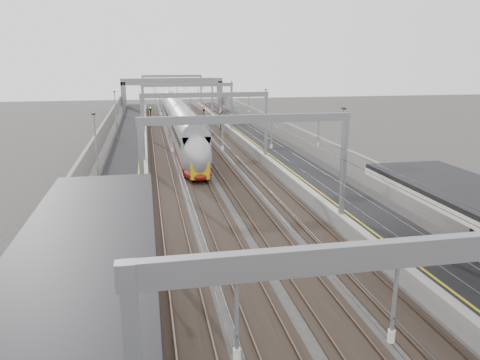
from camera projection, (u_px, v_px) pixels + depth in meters
name	position (u px, v px, depth m)	size (l,w,h in m)	color
platform_left	(128.00, 159.00, 49.79)	(4.00, 120.00, 1.00)	black
platform_right	(273.00, 153.00, 52.83)	(4.00, 120.00, 1.00)	black
tracks	(203.00, 160.00, 51.42)	(11.40, 140.00, 0.20)	black
overhead_line	(195.00, 99.00, 56.19)	(13.00, 140.00, 6.60)	gray
overbridge	(172.00, 86.00, 102.34)	(22.00, 2.20, 6.90)	slate
wall_left	(96.00, 150.00, 48.91)	(0.30, 120.00, 3.20)	slate
wall_right	(301.00, 143.00, 53.16)	(0.30, 120.00, 3.20)	slate
train	(181.00, 127.00, 62.15)	(2.66, 48.50, 4.21)	maroon
signal_green	(151.00, 113.00, 76.20)	(0.32, 0.32, 3.48)	black
signal_red_near	(204.00, 113.00, 75.18)	(0.32, 0.32, 3.48)	black
signal_red_far	(221.00, 116.00, 72.31)	(0.32, 0.32, 3.48)	black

